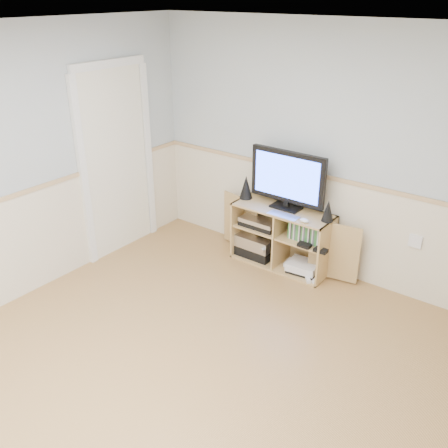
{
  "coord_description": "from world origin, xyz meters",
  "views": [
    {
      "loc": [
        2.06,
        -2.11,
        2.72
      ],
      "look_at": [
        -0.44,
        1.2,
        0.75
      ],
      "focal_mm": 40.0,
      "sensor_mm": 36.0,
      "label": 1
    }
  ],
  "objects_px": {
    "keyboard": "(283,216)",
    "game_consoles": "(303,267)",
    "monitor": "(287,178)",
    "media_cabinet": "(284,235)"
  },
  "relations": [
    {
      "from": "keyboard",
      "to": "game_consoles",
      "type": "distance_m",
      "value": 0.63
    },
    {
      "from": "monitor",
      "to": "game_consoles",
      "type": "relative_size",
      "value": 1.83
    },
    {
      "from": "keyboard",
      "to": "monitor",
      "type": "bearing_deg",
      "value": 115.34
    },
    {
      "from": "monitor",
      "to": "keyboard",
      "type": "height_order",
      "value": "monitor"
    },
    {
      "from": "keyboard",
      "to": "game_consoles",
      "type": "bearing_deg",
      "value": 34.72
    },
    {
      "from": "media_cabinet",
      "to": "keyboard",
      "type": "height_order",
      "value": "keyboard"
    },
    {
      "from": "monitor",
      "to": "keyboard",
      "type": "xyz_separation_m",
      "value": [
        0.08,
        -0.19,
        -0.32
      ]
    },
    {
      "from": "media_cabinet",
      "to": "monitor",
      "type": "distance_m",
      "value": 0.65
    },
    {
      "from": "media_cabinet",
      "to": "game_consoles",
      "type": "relative_size",
      "value": 3.66
    },
    {
      "from": "game_consoles",
      "to": "media_cabinet",
      "type": "bearing_deg",
      "value": 167.2
    }
  ]
}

